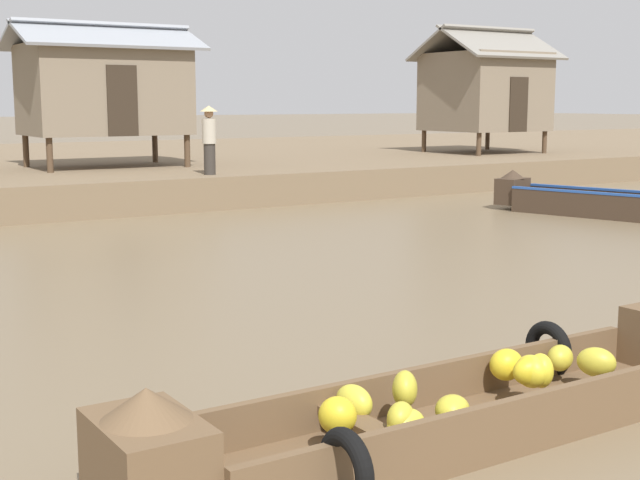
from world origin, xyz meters
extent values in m
plane|color=#726047|center=(0.00, 10.00, 0.00)|extent=(300.00, 300.00, 0.00)
cube|color=brown|center=(0.32, 5.42, 0.06)|extent=(4.56, 1.08, 0.12)
cube|color=brown|center=(0.32, 5.90, 0.28)|extent=(4.55, 0.13, 0.32)
cube|color=brown|center=(0.33, 4.95, 0.28)|extent=(4.55, 0.13, 0.32)
cube|color=brown|center=(-2.24, 5.40, 0.39)|extent=(0.59, 0.89, 0.53)
cone|color=brown|center=(-2.24, 5.40, 0.75)|extent=(0.57, 0.57, 0.20)
cube|color=brown|center=(-0.65, 5.41, 0.30)|extent=(0.21, 0.93, 0.05)
torus|color=black|center=(1.84, 6.04, 0.31)|extent=(0.13, 0.52, 0.52)
torus|color=black|center=(-1.19, 4.81, 0.31)|extent=(0.13, 0.52, 0.52)
ellipsoid|color=gold|center=(1.66, 5.73, 0.34)|extent=(0.33, 0.29, 0.23)
ellipsoid|color=gold|center=(-0.04, 5.17, 0.36)|extent=(0.38, 0.37, 0.21)
ellipsoid|color=gold|center=(-0.50, 5.17, 0.39)|extent=(0.31, 0.30, 0.24)
ellipsoid|color=yellow|center=(0.97, 5.39, 0.42)|extent=(0.24, 0.29, 0.26)
ellipsoid|color=yellow|center=(1.01, 5.71, 0.39)|extent=(0.32, 0.28, 0.27)
ellipsoid|color=yellow|center=(-0.47, 5.14, 0.34)|extent=(0.32, 0.25, 0.23)
ellipsoid|color=gold|center=(-0.21, 5.50, 0.45)|extent=(0.32, 0.34, 0.27)
ellipsoid|color=yellow|center=(-0.55, 5.66, 0.37)|extent=(0.24, 0.35, 0.25)
ellipsoid|color=yellow|center=(1.04, 5.36, 0.43)|extent=(0.27, 0.30, 0.28)
ellipsoid|color=yellow|center=(-0.87, 5.39, 0.41)|extent=(0.36, 0.37, 0.26)
ellipsoid|color=gold|center=(1.75, 5.41, 0.37)|extent=(0.36, 0.39, 0.25)
ellipsoid|color=yellow|center=(0.96, 5.38, 0.43)|extent=(0.36, 0.25, 0.24)
cube|color=#3D2D21|center=(11.77, 13.58, 0.06)|extent=(2.20, 4.53, 0.12)
cube|color=#3D2D21|center=(12.20, 13.71, 0.33)|extent=(1.34, 4.27, 0.43)
cube|color=#3D2D21|center=(11.34, 13.45, 0.33)|extent=(1.34, 4.27, 0.43)
cube|color=#234C9E|center=(12.20, 13.71, 0.57)|extent=(1.36, 4.28, 0.05)
cube|color=#234C9E|center=(11.34, 13.45, 0.57)|extent=(1.36, 4.28, 0.05)
cube|color=#3D2D21|center=(11.07, 15.95, 0.43)|extent=(0.94, 0.74, 0.62)
cone|color=#3D2D21|center=(11.07, 15.95, 0.84)|extent=(0.70, 0.70, 0.20)
cube|color=#3D2D21|center=(11.50, 14.49, 0.35)|extent=(0.90, 0.44, 0.05)
cylinder|color=#4C3826|center=(2.00, 22.82, 1.23)|extent=(0.16, 0.16, 0.87)
cylinder|color=#4C3826|center=(5.70, 22.82, 1.23)|extent=(0.16, 0.16, 0.87)
cylinder|color=#4C3826|center=(2.00, 25.14, 1.23)|extent=(0.16, 0.16, 0.87)
cylinder|color=#4C3826|center=(5.70, 25.14, 1.23)|extent=(0.16, 0.16, 0.87)
cube|color=#7A6B56|center=(3.85, 23.98, 2.84)|extent=(4.10, 2.72, 2.36)
cube|color=#2D2319|center=(3.85, 22.60, 2.56)|extent=(0.80, 0.04, 1.80)
cube|color=#9399A0|center=(3.85, 23.30, 4.25)|extent=(4.80, 1.86, 0.76)
cube|color=#9399A0|center=(3.85, 24.66, 4.25)|extent=(4.80, 1.86, 0.76)
cylinder|color=#4C3826|center=(15.77, 22.33, 1.17)|extent=(0.16, 0.16, 0.76)
cylinder|color=#4C3826|center=(18.77, 22.33, 1.17)|extent=(0.16, 0.16, 0.76)
cylinder|color=#4C3826|center=(15.77, 25.17, 1.17)|extent=(0.16, 0.16, 0.76)
cylinder|color=#4C3826|center=(18.77, 25.17, 1.17)|extent=(0.16, 0.16, 0.76)
cube|color=#7A6B56|center=(17.27, 23.75, 2.87)|extent=(3.40, 3.24, 2.64)
cube|color=#2D2319|center=(17.27, 22.11, 2.45)|extent=(0.80, 0.04, 1.80)
cube|color=gray|center=(17.27, 22.94, 4.50)|extent=(4.10, 2.10, 1.15)
cube|color=gray|center=(17.27, 24.56, 4.50)|extent=(4.10, 2.10, 1.15)
cylinder|color=#332D28|center=(5.12, 20.17, 1.16)|extent=(0.28, 0.28, 0.75)
cylinder|color=#B7AD99|center=(5.12, 20.17, 1.84)|extent=(0.34, 0.34, 0.60)
sphere|color=#9E7556|center=(5.12, 20.17, 2.26)|extent=(0.22, 0.22, 0.22)
cone|color=tan|center=(5.12, 20.17, 2.38)|extent=(0.44, 0.44, 0.14)
camera|label=1|loc=(-4.07, 0.54, 2.54)|focal=49.77mm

